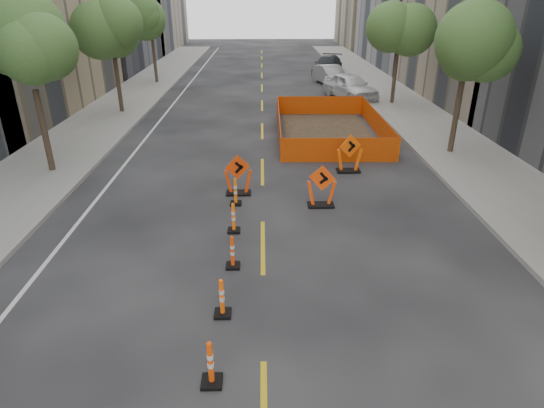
{
  "coord_description": "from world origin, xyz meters",
  "views": [
    {
      "loc": [
        0.02,
        -7.25,
        6.52
      ],
      "look_at": [
        0.27,
        4.46,
        1.1
      ],
      "focal_mm": 30.0,
      "sensor_mm": 36.0,
      "label": 1
    }
  ],
  "objects_px": {
    "chevron_sign_left": "(238,175)",
    "parked_car_mid": "(331,75)",
    "channelizer_4": "(232,252)",
    "channelizer_5": "(233,217)",
    "channelizer_2": "(210,363)",
    "chevron_sign_center": "(322,186)",
    "chevron_sign_right": "(350,153)",
    "channelizer_3": "(222,297)",
    "parked_car_near": "(350,86)",
    "channelizer_6": "(235,191)",
    "parked_car_far": "(328,65)"
  },
  "relations": [
    {
      "from": "parked_car_near",
      "to": "channelizer_2",
      "type": "bearing_deg",
      "value": -126.62
    },
    {
      "from": "chevron_sign_right",
      "to": "parked_car_mid",
      "type": "bearing_deg",
      "value": 64.14
    },
    {
      "from": "parked_car_near",
      "to": "parked_car_far",
      "type": "relative_size",
      "value": 0.93
    },
    {
      "from": "channelizer_4",
      "to": "parked_car_near",
      "type": "xyz_separation_m",
      "value": [
        6.81,
        21.12,
        0.37
      ]
    },
    {
      "from": "parked_car_mid",
      "to": "chevron_sign_left",
      "type": "bearing_deg",
      "value": -120.79
    },
    {
      "from": "channelizer_4",
      "to": "channelizer_5",
      "type": "relative_size",
      "value": 0.97
    },
    {
      "from": "channelizer_3",
      "to": "parked_car_near",
      "type": "distance_m",
      "value": 24.1
    },
    {
      "from": "channelizer_2",
      "to": "channelizer_4",
      "type": "distance_m",
      "value": 3.94
    },
    {
      "from": "channelizer_5",
      "to": "chevron_sign_left",
      "type": "xyz_separation_m",
      "value": [
        0.01,
        2.86,
        0.27
      ]
    },
    {
      "from": "chevron_sign_right",
      "to": "channelizer_4",
      "type": "bearing_deg",
      "value": -141.52
    },
    {
      "from": "channelizer_3",
      "to": "chevron_sign_center",
      "type": "height_order",
      "value": "chevron_sign_center"
    },
    {
      "from": "channelizer_3",
      "to": "channelizer_6",
      "type": "bearing_deg",
      "value": 90.06
    },
    {
      "from": "chevron_sign_center",
      "to": "chevron_sign_right",
      "type": "height_order",
      "value": "chevron_sign_right"
    },
    {
      "from": "channelizer_5",
      "to": "channelizer_6",
      "type": "distance_m",
      "value": 1.97
    },
    {
      "from": "channelizer_2",
      "to": "chevron_sign_right",
      "type": "distance_m",
      "value": 11.78
    },
    {
      "from": "channelizer_6",
      "to": "parked_car_near",
      "type": "distance_m",
      "value": 18.53
    },
    {
      "from": "chevron_sign_center",
      "to": "parked_car_far",
      "type": "relative_size",
      "value": 0.28
    },
    {
      "from": "channelizer_2",
      "to": "channelizer_3",
      "type": "relative_size",
      "value": 1.03
    },
    {
      "from": "channelizer_6",
      "to": "channelizer_2",
      "type": "bearing_deg",
      "value": -90.31
    },
    {
      "from": "channelizer_2",
      "to": "parked_car_far",
      "type": "height_order",
      "value": "parked_car_far"
    },
    {
      "from": "chevron_sign_right",
      "to": "parked_car_far",
      "type": "height_order",
      "value": "chevron_sign_right"
    },
    {
      "from": "chevron_sign_center",
      "to": "chevron_sign_right",
      "type": "distance_m",
      "value": 3.58
    },
    {
      "from": "channelizer_6",
      "to": "parked_car_near",
      "type": "xyz_separation_m",
      "value": [
        6.93,
        17.18,
        0.35
      ]
    },
    {
      "from": "channelizer_2",
      "to": "channelizer_6",
      "type": "relative_size",
      "value": 1.01
    },
    {
      "from": "parked_car_near",
      "to": "parked_car_far",
      "type": "distance_m",
      "value": 10.73
    },
    {
      "from": "chevron_sign_left",
      "to": "parked_car_mid",
      "type": "distance_m",
      "value": 22.46
    },
    {
      "from": "channelizer_4",
      "to": "chevron_sign_right",
      "type": "distance_m",
      "value": 8.18
    },
    {
      "from": "channelizer_2",
      "to": "parked_car_mid",
      "type": "xyz_separation_m",
      "value": [
        6.38,
        30.32,
        0.24
      ]
    },
    {
      "from": "chevron_sign_left",
      "to": "parked_car_mid",
      "type": "bearing_deg",
      "value": 56.99
    },
    {
      "from": "channelizer_5",
      "to": "chevron_sign_center",
      "type": "distance_m",
      "value": 3.36
    },
    {
      "from": "chevron_sign_right",
      "to": "parked_car_mid",
      "type": "relative_size",
      "value": 0.35
    },
    {
      "from": "channelizer_5",
      "to": "parked_car_mid",
      "type": "bearing_deg",
      "value": 75.53
    },
    {
      "from": "parked_car_mid",
      "to": "parked_car_far",
      "type": "relative_size",
      "value": 0.84
    },
    {
      "from": "channelizer_3",
      "to": "parked_car_far",
      "type": "height_order",
      "value": "parked_car_far"
    },
    {
      "from": "channelizer_5",
      "to": "parked_car_mid",
      "type": "relative_size",
      "value": 0.21
    },
    {
      "from": "chevron_sign_center",
      "to": "parked_car_near",
      "type": "height_order",
      "value": "parked_car_near"
    },
    {
      "from": "chevron_sign_center",
      "to": "parked_car_mid",
      "type": "bearing_deg",
      "value": 102.18
    },
    {
      "from": "channelizer_4",
      "to": "parked_car_far",
      "type": "bearing_deg",
      "value": 78.14
    },
    {
      "from": "channelizer_3",
      "to": "channelizer_4",
      "type": "xyz_separation_m",
      "value": [
        0.12,
        1.97,
        -0.01
      ]
    },
    {
      "from": "chevron_sign_left",
      "to": "chevron_sign_center",
      "type": "xyz_separation_m",
      "value": [
        2.83,
        -1.09,
        -0.0
      ]
    },
    {
      "from": "chevron_sign_center",
      "to": "chevron_sign_right",
      "type": "relative_size",
      "value": 0.94
    },
    {
      "from": "channelizer_4",
      "to": "parked_car_mid",
      "type": "relative_size",
      "value": 0.21
    },
    {
      "from": "channelizer_2",
      "to": "chevron_sign_center",
      "type": "xyz_separation_m",
      "value": [
        2.93,
        7.66,
        0.25
      ]
    },
    {
      "from": "channelizer_6",
      "to": "chevron_sign_right",
      "type": "bearing_deg",
      "value": 34.77
    },
    {
      "from": "channelizer_5",
      "to": "chevron_sign_center",
      "type": "bearing_deg",
      "value": 31.82
    },
    {
      "from": "channelizer_4",
      "to": "channelizer_5",
      "type": "bearing_deg",
      "value": 92.4
    },
    {
      "from": "channelizer_3",
      "to": "channelizer_2",
      "type": "bearing_deg",
      "value": -91.41
    },
    {
      "from": "channelizer_4",
      "to": "channelizer_5",
      "type": "height_order",
      "value": "channelizer_5"
    },
    {
      "from": "channelizer_5",
      "to": "channelizer_6",
      "type": "height_order",
      "value": "channelizer_6"
    },
    {
      "from": "chevron_sign_center",
      "to": "parked_car_far",
      "type": "distance_m",
      "value": 28.39
    }
  ]
}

